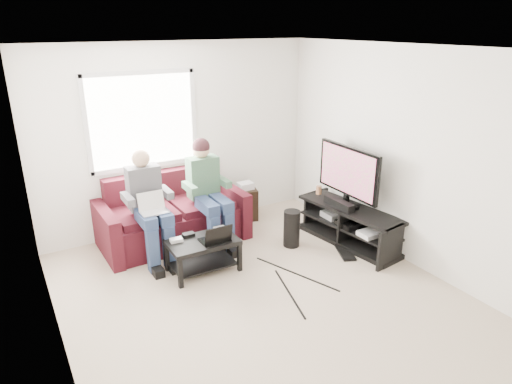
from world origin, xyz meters
TOP-DOWN VIEW (x-y plane):
  - floor at (0.00, 0.00)m, footprint 4.50×4.50m
  - ceiling at (0.00, 0.00)m, footprint 4.50×4.50m
  - wall_back at (0.00, 2.25)m, footprint 4.50×0.00m
  - wall_front at (0.00, -2.25)m, footprint 4.50×0.00m
  - wall_left at (-2.00, 0.00)m, footprint 0.00×4.50m
  - wall_right at (2.00, 0.00)m, footprint 0.00×4.50m
  - window at (-0.50, 2.23)m, footprint 1.48×0.04m
  - sofa at (-0.33, 1.82)m, footprint 1.93×0.98m
  - person_left at (-0.73, 1.47)m, footprint 0.40×0.71m
  - person_right at (0.07, 1.49)m, footprint 0.40×0.71m
  - laptop_silver at (-0.73, 1.29)m, footprint 0.34×0.25m
  - coffee_table at (-0.32, 0.83)m, footprint 0.82×0.51m
  - laptop_black at (-0.20, 0.75)m, footprint 0.37×0.28m
  - controller_a at (-0.60, 0.95)m, footprint 0.15×0.10m
  - controller_b at (-0.42, 1.01)m, footprint 0.14×0.09m
  - controller_c at (-0.02, 0.98)m, footprint 0.14×0.10m
  - tv_stand at (1.70, 0.53)m, footprint 0.67×1.59m
  - tv at (1.70, 0.63)m, footprint 0.12×1.10m
  - soundbar at (1.58, 0.63)m, footprint 0.12×0.50m
  - drink_cup at (1.65, 1.16)m, footprint 0.08×0.08m
  - console_white at (1.70, 0.13)m, footprint 0.30×0.22m
  - console_grey at (1.70, 0.83)m, footprint 0.34×0.26m
  - console_black at (1.70, 0.48)m, footprint 0.38×0.30m
  - subwoofer at (0.98, 0.85)m, footprint 0.22×0.22m
  - keyboard_floor at (1.46, 0.33)m, footprint 0.35×0.52m
  - end_table at (0.88, 1.95)m, footprint 0.32×0.32m

SIDE VIEW (x-z plane):
  - floor at x=0.00m, z-range 0.00..0.00m
  - keyboard_floor at x=1.46m, z-range 0.00..0.03m
  - tv_stand at x=1.70m, z-range -0.03..0.48m
  - subwoofer at x=0.98m, z-range 0.00..0.50m
  - end_table at x=0.88m, z-range -0.03..0.55m
  - coffee_table at x=-0.32m, z-range 0.09..0.50m
  - console_white at x=1.70m, z-range 0.27..0.33m
  - console_black at x=1.70m, z-range 0.27..0.34m
  - console_grey at x=1.70m, z-range 0.27..0.35m
  - sofa at x=-0.33m, z-range -0.12..0.78m
  - controller_a at x=-0.60m, z-range 0.41..0.45m
  - controller_b at x=-0.42m, z-range 0.41..0.45m
  - controller_c at x=-0.02m, z-range 0.41..0.45m
  - laptop_black at x=-0.20m, z-range 0.41..0.65m
  - soundbar at x=1.58m, z-range 0.51..0.61m
  - drink_cup at x=1.65m, z-range 0.51..0.63m
  - laptop_silver at x=-0.73m, z-range 0.63..0.87m
  - person_left at x=-0.73m, z-range 0.07..1.45m
  - person_right at x=0.07m, z-range 0.11..1.53m
  - tv at x=1.70m, z-range 0.56..1.37m
  - wall_back at x=0.00m, z-range -0.95..3.55m
  - wall_front at x=0.00m, z-range -0.95..3.55m
  - wall_left at x=-2.00m, z-range -0.95..3.55m
  - wall_right at x=2.00m, z-range -0.95..3.55m
  - window at x=-0.50m, z-range 0.96..2.24m
  - ceiling at x=0.00m, z-range 2.60..2.60m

